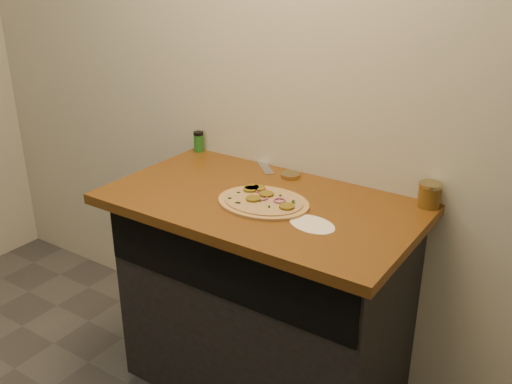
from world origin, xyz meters
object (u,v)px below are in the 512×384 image
Objects in this scene: spice_shaker at (199,142)px; salsa_jar at (429,195)px; pizza at (263,201)px; chefs_knife at (260,159)px.

salsa_jar is at bearing -0.85° from spice_shaker.
salsa_jar reaches higher than pizza.
chefs_knife is 0.79m from salsa_jar.
salsa_jar reaches higher than chefs_knife.
chefs_knife is 0.32m from spice_shaker.
spice_shaker reaches higher than salsa_jar.
chefs_knife is at bearing 125.00° from pizza.
pizza is 0.61m from salsa_jar.
chefs_knife is 2.69× the size of salsa_jar.
spice_shaker is at bearing 150.04° from pizza.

